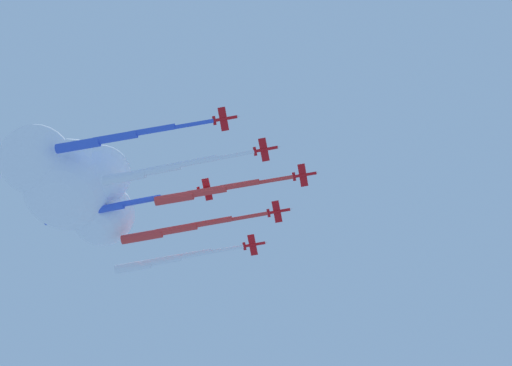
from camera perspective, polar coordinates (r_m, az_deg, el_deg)
jet_lead at (r=246.41m, az=-4.26°, el=-0.76°), size 26.47×58.82×4.42m
jet_port_inner at (r=255.82m, az=-6.90°, el=-4.01°), size 27.66×63.76×4.37m
jet_starboard_inner at (r=242.80m, az=-8.32°, el=1.13°), size 27.10×62.94×4.40m
jet_port_mid at (r=265.19m, az=-7.97°, el=-6.61°), size 25.76×58.89×4.40m
jet_starboard_mid at (r=242.80m, az=-12.06°, el=3.78°), size 28.91×63.92×4.41m
jet_port_outer at (r=258.34m, az=-13.13°, el=-2.23°), size 28.32×66.73×4.38m
cloud_puff at (r=267.19m, az=-15.49°, el=0.01°), size 59.45×41.34×38.64m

